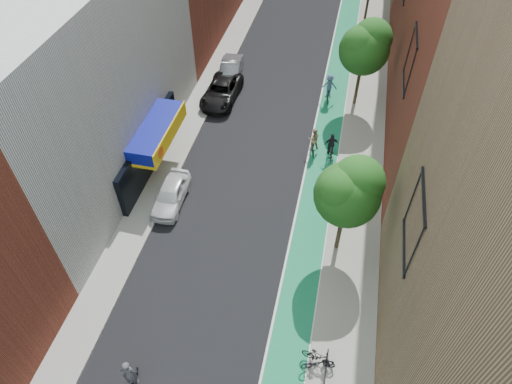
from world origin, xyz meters
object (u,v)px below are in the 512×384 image
Objects in this scene: cyclist_lead at (131,379)px; parked_car_white at (171,194)px; parked_car_silver at (231,71)px; parked_car_black at (222,91)px; cyclist_lane_near at (313,143)px; cyclist_lane_far at (329,89)px; cyclist_lane_mid at (331,150)px.

parked_car_white is at bearing -87.36° from cyclist_lead.
parked_car_silver reaches higher than parked_car_white.
parked_car_black is at bearing -94.05° from parked_car_silver.
parked_car_black is 2.65× the size of cyclist_lane_near.
parked_car_silver reaches higher than parked_car_black.
parked_car_silver is 8.22m from cyclist_lane_far.
cyclist_lane_near reaches higher than parked_car_silver.
cyclist_lane_far reaches higher than parked_car_silver.
cyclist_lane_far is (-0.89, 6.75, 0.26)m from cyclist_lane_mid.
parked_car_white is 10.13m from cyclist_lane_near.
cyclist_lead reaches higher than cyclist_lane_far.
parked_car_white is 2.08× the size of cyclist_lane_near.
cyclist_lane_near reaches higher than parked_car_white.
parked_car_white is 2.03× the size of cyclist_lane_mid.
parked_car_black is 22.19m from cyclist_lead.
parked_car_white is 1.80× the size of cyclist_lead.
parked_car_black is at bearing -43.52° from cyclist_lane_mid.
parked_car_silver is at bearing -58.80° from cyclist_lane_near.
cyclist_lane_far reaches higher than cyclist_lane_mid.
parked_car_silver is 12.04m from cyclist_lane_mid.
parked_car_white is 10.92m from cyclist_lane_mid.
parked_car_white is 11.15m from parked_car_black.
cyclist_lane_mid is (9.03, 6.15, 0.03)m from parked_car_white.
cyclist_lane_mid is at bearing -120.38° from cyclist_lead.
parked_car_silver is 25.18m from cyclist_lead.
parked_car_silver is at bearing 88.10° from parked_car_white.
cyclist_lead reaches higher than parked_car_white.
cyclist_lead reaches higher than cyclist_lane_mid.
cyclist_lane_far is (8.12, -1.24, 0.25)m from parked_car_silver.
cyclist_lane_far is (8.14, 12.89, 0.29)m from parked_car_white.
cyclist_lead is at bearing 53.79° from cyclist_lane_mid.
parked_car_silver is 2.05× the size of cyclist_lane_far.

